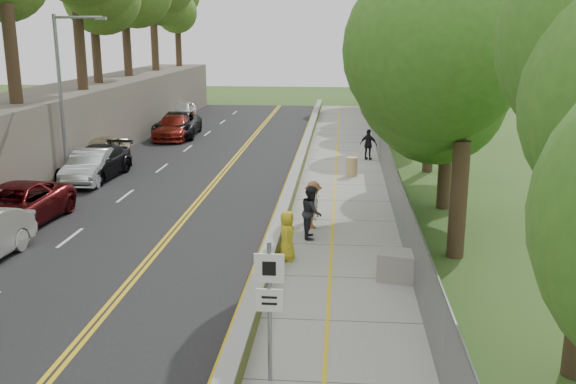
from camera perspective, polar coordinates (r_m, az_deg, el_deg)
ground at (r=17.03m, az=-4.03°, el=-11.20°), size 140.00×140.00×0.00m
road at (r=32.03m, az=-9.51°, el=0.89°), size 11.20×66.00×0.04m
sidewalk at (r=31.05m, az=4.87°, el=0.63°), size 4.20×66.00×0.05m
jersey_barrier at (r=31.06m, az=0.63°, el=1.20°), size 0.42×66.00×0.60m
rock_embankment at (r=34.55m, az=-22.81°, el=4.29°), size 5.00×66.00×4.00m
chainlink_fence at (r=30.91m, az=8.80°, el=2.30°), size 0.04×66.00×2.00m
trees_fenceside at (r=30.53m, az=13.76°, el=13.27°), size 7.00×66.00×14.00m
streetlight at (r=32.03m, az=-19.21°, el=8.69°), size 2.52×0.22×8.00m
signpost at (r=13.36m, az=-1.66°, el=-9.32°), size 0.62×0.09×3.10m
construction_barrel at (r=32.86m, az=5.68°, el=2.27°), size 0.59×0.59×0.96m
concrete_block at (r=19.51m, az=10.00°, el=-6.47°), size 1.47×1.25×0.85m
car_2 at (r=26.29m, az=-23.24°, el=-1.18°), size 2.95×5.86×1.59m
car_3 at (r=33.49m, az=-16.75°, el=2.48°), size 2.58×5.59×1.58m
car_4 at (r=36.29m, az=-16.38°, el=3.43°), size 2.29×4.97×1.65m
car_5 at (r=32.81m, az=-17.17°, el=2.21°), size 1.97×4.86×1.57m
car_6 at (r=45.61m, az=-9.82°, el=5.92°), size 3.25×6.22×1.67m
car_7 at (r=44.81m, az=-10.09°, el=5.71°), size 2.52×5.57×1.58m
car_8 at (r=53.54m, az=-9.39°, el=7.11°), size 2.22×4.84×1.61m
painter_0 at (r=20.66m, az=-0.09°, el=-3.90°), size 0.53×0.81×1.64m
painter_1 at (r=25.16m, az=2.37°, el=-0.64°), size 0.54×0.67×1.60m
painter_2 at (r=22.86m, az=2.11°, el=-1.77°), size 0.76×0.96×1.91m
painter_3 at (r=24.03m, az=2.25°, el=-1.14°), size 0.96×1.29×1.77m
person_far at (r=37.00m, az=7.17°, el=4.20°), size 1.12×0.79×1.76m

